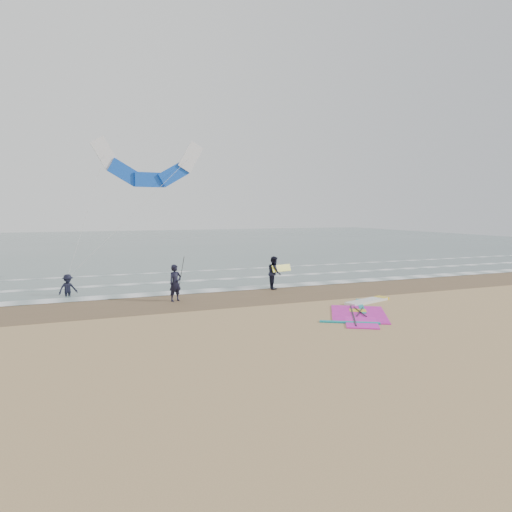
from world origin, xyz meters
name	(u,v)px	position (x,y,z in m)	size (l,w,h in m)	color
ground	(317,320)	(0.00, 0.00, 0.00)	(120.00, 120.00, 0.00)	tan
sea_water	(147,243)	(0.00, 48.00, 0.01)	(120.00, 80.00, 0.02)	#47605E
wet_sand_band	(262,295)	(0.00, 6.00, 0.00)	(120.00, 5.00, 0.01)	brown
foam_waterline	(235,282)	(0.00, 10.44, 0.03)	(120.00, 9.15, 0.02)	white
windsurf_rig	(362,310)	(2.72, 0.78, 0.04)	(5.58, 5.29, 0.13)	white
person_standing	(175,283)	(-4.58, 6.03, 0.91)	(0.66, 0.44, 1.82)	black
person_walking	(274,273)	(1.40, 7.53, 0.94)	(0.91, 0.71, 1.87)	black
person_wading	(68,282)	(-9.54, 9.42, 0.75)	(0.97, 0.56, 1.50)	black
held_pole	(181,274)	(-4.28, 6.03, 1.34)	(0.17, 0.86, 1.82)	black
carried_kiteboard	(281,268)	(1.80, 7.43, 1.18)	(1.30, 0.51, 0.39)	yellow
surf_kite	(149,167)	(-4.73, 12.60, 7.08)	(8.25, 3.37, 7.89)	white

